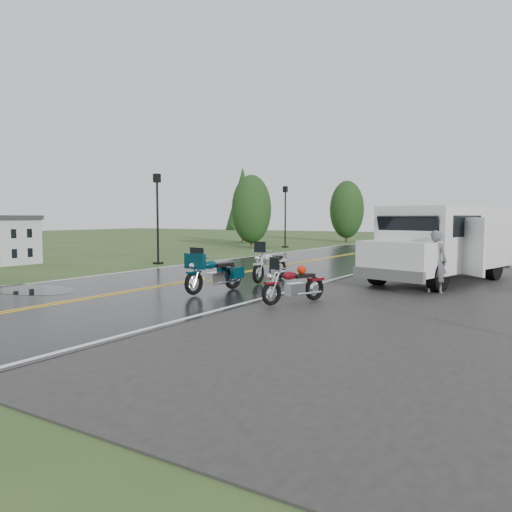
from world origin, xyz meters
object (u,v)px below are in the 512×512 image
Objects in this scene: lamp_post_near_left at (158,219)px; motorcycle_red at (271,284)px; house_left at (7,191)px; lamp_post_far_left at (285,217)px; motorcycle_silver at (258,265)px; van_white at (378,245)px; motorcycle_teal at (194,274)px; person_at_van at (435,263)px.

motorcycle_red is at bearing -34.27° from lamp_post_near_left.
house_left reaches higher than lamp_post_far_left.
van_white reaches higher than motorcycle_silver.
motorcycle_teal is at bearing -41.40° from lamp_post_near_left.
lamp_post_near_left is at bearing -12.07° from person_at_van.
lamp_post_far_left reaches higher than motorcycle_teal.
person_at_van is (5.23, 4.04, 0.23)m from motorcycle_teal.
van_white is (3.16, 1.90, 0.62)m from motorcycle_silver.
lamp_post_near_left is at bearing 145.07° from motorcycle_teal.
van_white reaches higher than person_at_van.
motorcycle_red is at bearing -85.61° from van_white.
van_white is 3.70× the size of person_at_van.
lamp_post_far_left is (-1.11, 13.92, 0.11)m from lamp_post_near_left.
house_left is 18.10m from lamp_post_far_left.
person_at_van is at bearing -10.89° from lamp_post_near_left.
motorcycle_red is 3.83m from motorcycle_silver.
lamp_post_near_left is at bearing -85.45° from lamp_post_far_left.
motorcycle_red is 5.09m from person_at_van.
house_left is at bearing 173.87° from motorcycle_teal.
lamp_post_near_left is (-10.73, 1.73, 0.79)m from van_white.
house_left reaches higher than lamp_post_near_left.
motorcycle_silver is at bearing -134.50° from van_white.
lamp_post_far_left is (-10.95, 20.62, 1.60)m from motorcycle_red.
motorcycle_red is at bearing -57.46° from motorcycle_silver.
motorcycle_teal is 9.87m from lamp_post_near_left.
lamp_post_near_left reaches higher than motorcycle_red.
lamp_post_near_left is (-7.57, 3.62, 1.41)m from motorcycle_silver.
house_left is 16.70m from van_white.
house_left reaches higher than person_at_van.
motorcycle_silver is at bearing -0.38° from house_left.
motorcycle_silver is at bearing 147.68° from motorcycle_red.
motorcycle_teal is 2.84m from motorcycle_silver.
motorcycle_silver is 8.51m from lamp_post_near_left.
person_at_van is (1.83, -0.69, -0.39)m from van_white.
motorcycle_teal is 5.86m from van_white.
van_white reaches higher than motorcycle_red.
motorcycle_teal is at bearing -98.79° from motorcycle_silver.
lamp_post_far_left reaches higher than van_white.
house_left is 4.97× the size of person_at_van.
motorcycle_silver reaches higher than motorcycle_red.
house_left is at bearing -104.88° from lamp_post_far_left.
van_white is at bearing 101.14° from motorcycle_red.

